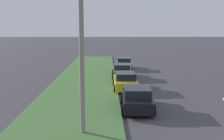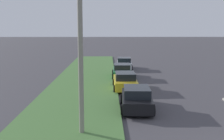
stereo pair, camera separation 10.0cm
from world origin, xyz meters
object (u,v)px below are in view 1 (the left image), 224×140
(parked_car_silver, at_px, (124,63))
(parked_car_black, at_px, (137,98))
(parked_car_yellow, at_px, (125,81))
(streetlight, at_px, (89,45))
(parked_car_green, at_px, (122,71))

(parked_car_silver, bearing_deg, parked_car_black, -177.64)
(parked_car_yellow, bearing_deg, streetlight, 166.41)
(parked_car_yellow, bearing_deg, parked_car_black, -176.78)
(parked_car_green, distance_m, streetlight, 16.32)
(parked_car_green, height_order, parked_car_silver, same)
(parked_car_black, distance_m, parked_car_yellow, 5.88)
(parked_car_yellow, bearing_deg, parked_car_green, -0.53)
(parked_car_black, distance_m, parked_car_green, 11.42)
(streetlight, bearing_deg, parked_car_yellow, -13.13)
(parked_car_black, xyz_separation_m, parked_car_silver, (17.66, -0.23, 0.00))
(parked_car_yellow, bearing_deg, parked_car_silver, -3.42)
(parked_car_green, relative_size, parked_car_silver, 0.99)
(streetlight, bearing_deg, parked_car_silver, -7.73)
(parked_car_yellow, distance_m, streetlight, 11.08)
(parked_car_black, xyz_separation_m, streetlight, (-4.31, 2.75, 3.67))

